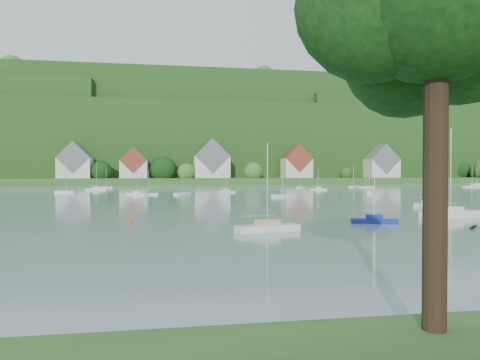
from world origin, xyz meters
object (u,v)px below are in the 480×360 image
object	(u,v)px
near_sailboat_2	(267,227)
near_sailboat_4	(450,213)
near_sailboat_3	(428,204)
near_sailboat_1	(374,220)

from	to	relation	value
near_sailboat_2	near_sailboat_4	size ratio (longest dim) A/B	0.76
near_sailboat_2	near_sailboat_3	distance (m)	42.98
near_sailboat_2	near_sailboat_1	bearing A→B (deg)	6.31
near_sailboat_4	near_sailboat_2	bearing A→B (deg)	-173.75
near_sailboat_1	near_sailboat_3	bearing A→B (deg)	66.39
near_sailboat_2	near_sailboat_3	size ratio (longest dim) A/B	1.11
near_sailboat_3	near_sailboat_2	bearing A→B (deg)	-163.19
near_sailboat_2	near_sailboat_4	xyz separation A→B (m)	(25.67, 9.27, 0.08)
near_sailboat_2	near_sailboat_4	bearing A→B (deg)	6.98
near_sailboat_1	near_sailboat_2	size ratio (longest dim) A/B	0.80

